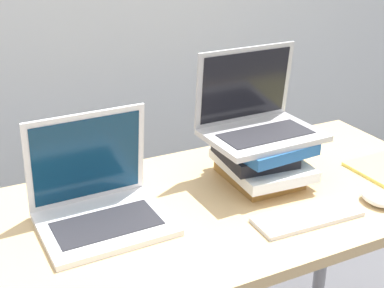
% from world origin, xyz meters
% --- Properties ---
extents(desk, '(1.38, 0.67, 0.73)m').
position_xyz_m(desk, '(0.00, 0.33, 0.64)').
color(desk, tan).
rests_on(desk, ground_plane).
extents(laptop_left, '(0.31, 0.26, 0.27)m').
position_xyz_m(laptop_left, '(-0.32, 0.38, 0.78)').
color(laptop_left, silver).
rests_on(laptop_left, desk).
extents(book_stack, '(0.23, 0.28, 0.14)m').
position_xyz_m(book_stack, '(0.16, 0.38, 0.80)').
color(book_stack, olive).
rests_on(book_stack, desk).
extents(laptop_on_books, '(0.32, 0.23, 0.24)m').
position_xyz_m(laptop_on_books, '(0.16, 0.41, 0.91)').
color(laptop_on_books, '#B2B2B7').
rests_on(laptop_on_books, book_stack).
extents(wireless_keyboard, '(0.28, 0.11, 0.01)m').
position_xyz_m(wireless_keyboard, '(0.15, 0.15, 0.73)').
color(wireless_keyboard, silver).
rests_on(wireless_keyboard, desk).
extents(mouse, '(0.06, 0.10, 0.03)m').
position_xyz_m(mouse, '(0.36, 0.13, 0.74)').
color(mouse, white).
rests_on(mouse, desk).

